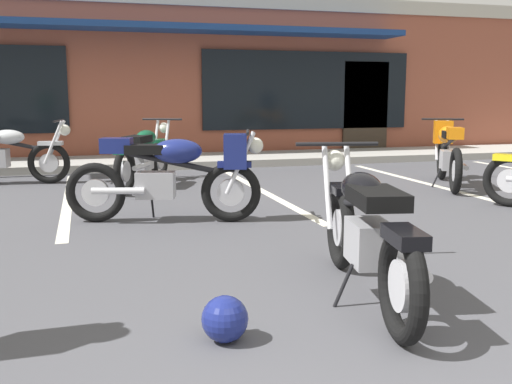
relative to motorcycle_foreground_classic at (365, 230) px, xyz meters
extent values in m
plane|color=#47474C|center=(-0.69, 0.89, -0.46)|extent=(80.00, 80.00, 0.00)
cube|color=#A8A59E|center=(-0.69, 8.08, -0.39)|extent=(22.00, 1.80, 0.14)
cube|color=brown|center=(-0.69, 12.19, 1.27)|extent=(18.76, 6.23, 3.47)
cube|color=black|center=(3.06, 9.04, 0.99)|extent=(4.80, 0.06, 1.70)
cube|color=#33281E|center=(4.47, 9.04, 0.59)|extent=(1.10, 0.06, 2.10)
cube|color=navy|center=(-0.69, 8.63, 2.20)|extent=(11.26, 0.90, 0.12)
cube|color=silver|center=(-2.01, 4.48, -0.46)|extent=(0.12, 4.80, 0.01)
cube|color=silver|center=(0.63, 4.48, -0.46)|extent=(0.12, 4.80, 0.01)
cube|color=silver|center=(3.27, 4.48, -0.46)|extent=(0.12, 4.80, 0.01)
torus|color=black|center=(-0.14, -0.73, -0.14)|extent=(0.22, 0.65, 0.64)
cylinder|color=#B7B7BC|center=(-0.14, -0.73, -0.14)|extent=(0.11, 0.29, 0.29)
torus|color=black|center=(0.13, 0.68, -0.14)|extent=(0.22, 0.65, 0.64)
cylinder|color=#B7B7BC|center=(0.13, 0.68, -0.14)|extent=(0.11, 0.29, 0.29)
cylinder|color=silver|center=(0.06, 0.80, 0.18)|extent=(0.10, 0.33, 0.66)
cylinder|color=silver|center=(0.24, 0.77, 0.18)|extent=(0.10, 0.33, 0.66)
cylinder|color=black|center=(0.16, 0.86, 0.50)|extent=(0.65, 0.16, 0.03)
sphere|color=silver|center=(0.18, 0.94, 0.36)|extent=(0.20, 0.20, 0.17)
cube|color=black|center=(0.14, 0.72, 0.16)|extent=(0.21, 0.38, 0.06)
cube|color=#9E9EA3|center=(-0.02, -0.10, -0.06)|extent=(0.31, 0.44, 0.28)
cylinder|color=silver|center=(0.05, -0.49, -0.10)|extent=(0.17, 0.55, 0.07)
cylinder|color=black|center=(0.02, 0.10, 0.18)|extent=(0.24, 0.94, 0.26)
ellipsoid|color=black|center=(0.02, 0.12, 0.26)|extent=(0.35, 0.52, 0.22)
cube|color=black|center=(-0.05, -0.24, 0.26)|extent=(0.37, 0.56, 0.10)
cube|color=black|center=(-0.15, -0.75, 0.14)|extent=(0.23, 0.38, 0.08)
cylinder|color=black|center=(-0.21, -0.14, -0.32)|extent=(0.14, 0.05, 0.29)
torus|color=black|center=(3.10, 3.50, -0.14)|extent=(0.37, 0.62, 0.64)
cylinder|color=#B7B7BC|center=(3.10, 3.50, -0.14)|extent=(0.18, 0.28, 0.29)
torus|color=black|center=(3.74, 4.80, -0.14)|extent=(0.37, 0.62, 0.64)
cylinder|color=#B7B7BC|center=(3.74, 4.80, -0.14)|extent=(0.18, 0.28, 0.29)
cylinder|color=silver|center=(3.70, 4.93, 0.18)|extent=(0.18, 0.31, 0.66)
cylinder|color=silver|center=(3.86, 4.85, 0.18)|extent=(0.18, 0.31, 0.66)
cylinder|color=black|center=(3.82, 4.96, 0.50)|extent=(0.61, 0.32, 0.03)
sphere|color=silver|center=(3.85, 5.03, 0.36)|extent=(0.23, 0.23, 0.17)
cube|color=orange|center=(3.76, 4.83, 0.16)|extent=(0.28, 0.38, 0.06)
cube|color=#9E9EA3|center=(3.39, 4.08, -0.06)|extent=(0.39, 0.46, 0.28)
cylinder|color=silver|center=(3.35, 3.68, -0.10)|extent=(0.31, 0.52, 0.07)
cylinder|color=black|center=(3.47, 4.26, 0.18)|extent=(0.47, 0.87, 0.26)
ellipsoid|color=orange|center=(3.49, 4.29, 0.30)|extent=(0.50, 0.60, 0.26)
cube|color=orange|center=(3.76, 4.84, 0.30)|extent=(0.36, 0.34, 0.36)
cube|color=black|center=(3.34, 3.99, 0.32)|extent=(0.39, 0.46, 0.10)
cube|color=orange|center=(3.21, 3.72, 0.36)|extent=(0.32, 0.38, 0.16)
cylinder|color=black|center=(3.19, 4.09, -0.32)|extent=(0.13, 0.08, 0.29)
torus|color=black|center=(-1.67, 2.97, -0.14)|extent=(0.64, 0.27, 0.64)
cylinder|color=#B7B7BC|center=(-1.67, 2.97, -0.14)|extent=(0.29, 0.13, 0.29)
torus|color=black|center=(-0.29, 2.59, -0.14)|extent=(0.64, 0.27, 0.64)
cylinder|color=#B7B7BC|center=(-0.29, 2.59, -0.14)|extent=(0.29, 0.13, 0.29)
cylinder|color=silver|center=(-0.17, 2.65, 0.18)|extent=(0.32, 0.13, 0.66)
cylinder|color=silver|center=(-0.21, 2.48, 0.18)|extent=(0.32, 0.13, 0.66)
cylinder|color=black|center=(-0.11, 2.54, 0.50)|extent=(0.21, 0.64, 0.03)
sphere|color=silver|center=(-0.04, 2.52, 0.36)|extent=(0.21, 0.21, 0.17)
cube|color=navy|center=(-0.25, 2.58, 0.16)|extent=(0.38, 0.23, 0.06)
cube|color=#9E9EA3|center=(-1.06, 2.80, -0.06)|extent=(0.45, 0.34, 0.28)
cylinder|color=silver|center=(-1.45, 2.77, -0.10)|extent=(0.55, 0.21, 0.07)
cylinder|color=black|center=(-0.86, 2.75, 0.18)|extent=(0.92, 0.31, 0.26)
ellipsoid|color=navy|center=(-0.83, 2.74, 0.30)|extent=(0.58, 0.43, 0.26)
cube|color=navy|center=(-0.24, 2.58, 0.30)|extent=(0.31, 0.33, 0.36)
cube|color=black|center=(-1.15, 2.83, 0.32)|extent=(0.45, 0.34, 0.10)
cube|color=navy|center=(-1.44, 2.91, 0.36)|extent=(0.36, 0.28, 0.16)
cylinder|color=black|center=(-1.08, 2.99, -0.32)|extent=(0.06, 0.14, 0.29)
torus|color=black|center=(-2.30, 6.08, -0.14)|extent=(0.65, 0.22, 0.64)
cylinder|color=#B7B7BC|center=(-2.30, 6.08, -0.14)|extent=(0.29, 0.11, 0.29)
cylinder|color=silver|center=(-2.19, 6.15, 0.18)|extent=(0.33, 0.10, 0.66)
cylinder|color=silver|center=(-2.22, 5.98, 0.18)|extent=(0.33, 0.10, 0.66)
cylinder|color=black|center=(-2.13, 6.05, 0.50)|extent=(0.15, 0.65, 0.03)
sphere|color=silver|center=(-2.05, 6.04, 0.36)|extent=(0.20, 0.20, 0.17)
cube|color=silver|center=(-2.27, 6.08, 0.16)|extent=(0.38, 0.20, 0.06)
cylinder|color=black|center=(-2.89, 6.19, 0.18)|extent=(0.94, 0.23, 0.26)
ellipsoid|color=silver|center=(-2.88, 6.19, 0.26)|extent=(0.52, 0.34, 0.22)
torus|color=black|center=(-1.26, 4.73, -0.14)|extent=(0.37, 0.62, 0.64)
cylinder|color=#B7B7BC|center=(-1.26, 4.73, -0.14)|extent=(0.18, 0.29, 0.29)
torus|color=black|center=(-0.62, 6.03, -0.14)|extent=(0.37, 0.62, 0.64)
cylinder|color=#B7B7BC|center=(-0.62, 6.03, -0.14)|extent=(0.18, 0.29, 0.29)
cylinder|color=silver|center=(-0.66, 6.15, 0.18)|extent=(0.18, 0.31, 0.66)
cylinder|color=silver|center=(-0.50, 6.08, 0.18)|extent=(0.18, 0.31, 0.66)
cylinder|color=black|center=(-0.55, 6.19, 0.50)|extent=(0.61, 0.32, 0.03)
sphere|color=silver|center=(-0.51, 6.26, 0.36)|extent=(0.23, 0.23, 0.17)
cube|color=#0F4C2D|center=(-0.61, 6.06, 0.16)|extent=(0.28, 0.38, 0.06)
cube|color=#9E9EA3|center=(-0.98, 5.31, -0.06)|extent=(0.39, 0.46, 0.28)
cylinder|color=silver|center=(-1.01, 4.91, -0.10)|extent=(0.30, 0.53, 0.07)
cylinder|color=black|center=(-0.89, 5.49, 0.18)|extent=(0.47, 0.87, 0.26)
ellipsoid|color=#0F4C2D|center=(-0.88, 5.50, 0.26)|extent=(0.44, 0.55, 0.22)
cube|color=black|center=(-1.04, 5.18, 0.26)|extent=(0.48, 0.59, 0.10)
cube|color=#0F4C2D|center=(-1.26, 4.71, 0.14)|extent=(0.30, 0.39, 0.08)
cylinder|color=black|center=(-1.17, 5.32, -0.32)|extent=(0.13, 0.08, 0.29)
torus|color=black|center=(3.17, 2.50, -0.14)|extent=(0.47, 0.57, 0.64)
cylinder|color=#B7B7BC|center=(3.17, 2.50, -0.14)|extent=(0.22, 0.27, 0.29)
cube|color=yellow|center=(3.16, 2.51, 0.14)|extent=(0.35, 0.38, 0.08)
sphere|color=navy|center=(-1.07, -0.46, -0.33)|extent=(0.26, 0.26, 0.26)
cube|color=black|center=(-1.07, -0.36, -0.34)|extent=(0.18, 0.03, 0.09)
camera|label=1|loc=(-1.76, -3.48, 0.88)|focal=41.67mm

